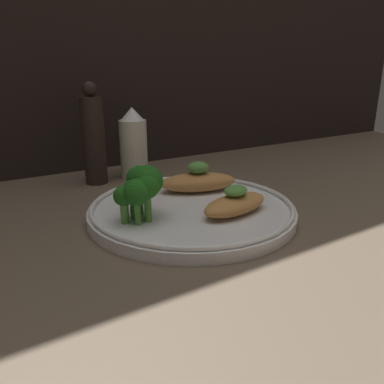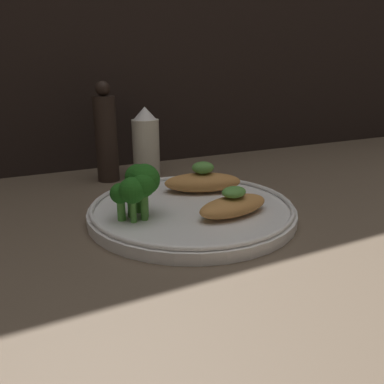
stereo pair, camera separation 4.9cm
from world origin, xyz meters
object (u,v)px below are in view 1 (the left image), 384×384
Objects in this scene: sauce_bottle at (133,144)px; pepper_grinder at (94,138)px; plate at (192,209)px; broccoli_bunch at (140,187)px.

pepper_grinder reaches higher than sauce_bottle.
sauce_bottle is (1.58, 22.10, 5.02)cm from plate.
pepper_grinder is at bearing 104.12° from plate.
plate is at bearing 4.70° from broccoli_bunch.
pepper_grinder is (-5.56, 22.10, 6.85)cm from plate.
sauce_bottle reaches higher than broccoli_bunch.
plate is at bearing -75.88° from pepper_grinder.
broccoli_bunch is 22.95cm from pepper_grinder.
broccoli_bunch is at bearing -112.08° from sauce_bottle.
sauce_bottle is at bearing 85.91° from plate.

